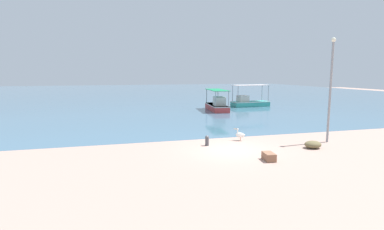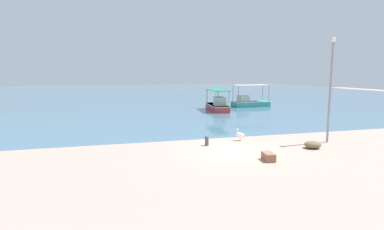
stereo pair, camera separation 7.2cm
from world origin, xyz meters
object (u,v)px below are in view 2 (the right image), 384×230
Objects in this scene: lamp_post at (331,85)px; cargo_crate at (268,157)px; pelican at (240,135)px; fishing_boat_far_right at (218,105)px; mooring_bollard at (207,140)px; fishing_boat_near_right at (250,102)px; net_pile at (313,145)px.

lamp_post reaches higher than cargo_crate.
pelican is 0.13× the size of lamp_post.
lamp_post reaches higher than pelican.
fishing_boat_far_right reaches higher than cargo_crate.
mooring_bollard is 4.20m from cargo_crate.
pelican is (-9.19, -17.73, -0.22)m from fishing_boat_near_right.
net_pile is at bearing 22.57° from cargo_crate.
fishing_boat_far_right is 1.10× the size of fishing_boat_near_right.
mooring_bollard reaches higher than cargo_crate.
fishing_boat_far_right is at bearing 75.61° from pelican.
pelican is at bearing 84.52° from cargo_crate.
fishing_boat_far_right is 15.25m from pelican.
fishing_boat_far_right is at bearing -151.25° from fishing_boat_near_right.
fishing_boat_near_right is (5.40, 2.96, -0.02)m from fishing_boat_far_right.
fishing_boat_near_right reaches higher than mooring_bollard.
pelican reaches higher than mooring_bollard.
net_pile is at bearing -106.08° from fishing_boat_near_right.
cargo_crate is at bearing -154.57° from lamp_post.
pelican is 4.35m from net_pile.
lamp_post is 6.98m from cargo_crate.
pelican is at bearing 138.24° from net_pile.
pelican is 2.54m from mooring_bollard.
pelican is at bearing 16.76° from mooring_bollard.
cargo_crate is at bearing -113.46° from fishing_boat_near_right.
fishing_boat_near_right reaches higher than cargo_crate.
fishing_boat_far_right reaches higher than mooring_bollard.
pelican is at bearing -117.39° from fishing_boat_near_right.
fishing_boat_far_right is 19.65m from cargo_crate.
lamp_post is 6.59× the size of net_pile.
mooring_bollard is (-6.23, -15.50, -0.29)m from fishing_boat_far_right.
fishing_boat_near_right is at bearing 73.92° from net_pile.
fishing_boat_near_right is at bearing 78.19° from lamp_post.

